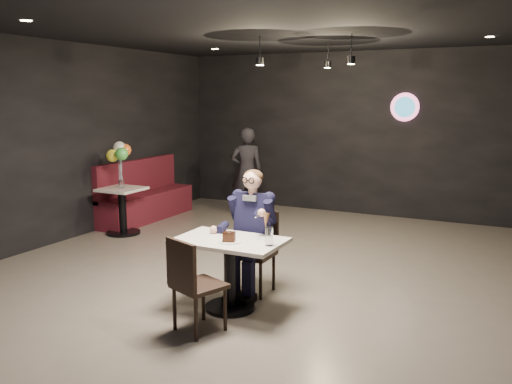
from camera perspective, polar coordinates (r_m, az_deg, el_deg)
The scene contains 17 objects.
floor at distance 6.40m, azimuth -0.72°, elevation -9.95°, with size 9.00×9.00×0.00m, color #6F675C.
wall_sign at distance 10.01m, azimuth 15.40°, elevation 8.62°, with size 0.50×0.06×0.50m, color pink, non-canonical shape.
pendant_lights at distance 7.88m, azimuth 6.13°, elevation 15.03°, with size 1.40×1.20×0.36m, color black.
main_table at distance 5.66m, azimuth -2.79°, elevation -8.66°, with size 1.10×0.70×0.75m, color white.
chair_far at distance 6.10m, azimuth -0.26°, elevation -6.43°, with size 0.42×0.46×0.92m, color black.
chair_near at distance 5.16m, azimuth -5.99°, elevation -9.58°, with size 0.42×0.46×0.92m, color black.
seated_man at distance 6.03m, azimuth -0.26°, elevation -4.06°, with size 0.60×0.80×1.44m, color black.
dessert_plate at distance 5.45m, azimuth -2.76°, elevation -5.21°, with size 0.23×0.23×0.01m, color white.
cake_slice at distance 5.42m, azimuth -2.85°, elevation -4.76°, with size 0.12×0.10×0.08m, color black.
mint_leaf at distance 5.41m, azimuth -2.96°, elevation -4.37°, with size 0.06×0.04×0.01m, color green.
sundae_glass at distance 5.31m, azimuth 1.39°, elevation -4.69°, with size 0.08×0.08×0.18m, color silver.
wafer_cone at distance 5.26m, azimuth 1.07°, elevation -3.01°, with size 0.07×0.07×0.14m, color tan.
booth_bench at distance 9.86m, azimuth -11.50°, elevation 0.20°, with size 0.54×2.14×1.07m, color #4A1019.
side_table at distance 8.94m, azimuth -13.87°, elevation -1.87°, with size 0.62×0.62×0.78m, color white.
balloon_vase at distance 8.86m, azimuth -13.99°, elevation 0.85°, with size 0.09×0.09×0.14m, color silver.
balloon_bunch at distance 8.81m, azimuth -14.09°, elevation 3.31°, with size 0.36×0.36×0.60m, color #FFF535.
passerby at distance 10.04m, azimuth -0.99°, elevation 2.18°, with size 0.59×0.39×1.63m, color black.
Camera 1 is at (2.75, -5.35, 2.19)m, focal length 38.00 mm.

